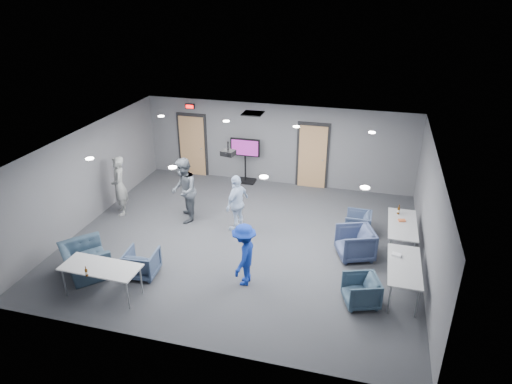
% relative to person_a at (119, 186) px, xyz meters
% --- Properties ---
extents(floor, '(9.00, 9.00, 0.00)m').
position_rel_person_a_xyz_m(floor, '(3.90, -0.57, -0.89)').
color(floor, '#33353A').
rests_on(floor, ground).
extents(ceiling, '(9.00, 9.00, 0.00)m').
position_rel_person_a_xyz_m(ceiling, '(3.90, -0.57, 1.81)').
color(ceiling, white).
rests_on(ceiling, wall_back).
extents(wall_back, '(9.00, 0.02, 2.70)m').
position_rel_person_a_xyz_m(wall_back, '(3.90, 3.43, 0.46)').
color(wall_back, slate).
rests_on(wall_back, floor).
extents(wall_front, '(9.00, 0.02, 2.70)m').
position_rel_person_a_xyz_m(wall_front, '(3.90, -4.57, 0.46)').
color(wall_front, slate).
rests_on(wall_front, floor).
extents(wall_left, '(0.02, 8.00, 2.70)m').
position_rel_person_a_xyz_m(wall_left, '(-0.60, -0.57, 0.46)').
color(wall_left, slate).
rests_on(wall_left, floor).
extents(wall_right, '(0.02, 8.00, 2.70)m').
position_rel_person_a_xyz_m(wall_right, '(8.40, -0.57, 0.46)').
color(wall_right, slate).
rests_on(wall_right, floor).
extents(door_left, '(1.06, 0.17, 2.24)m').
position_rel_person_a_xyz_m(door_left, '(0.90, 3.39, 0.18)').
color(door_left, black).
rests_on(door_left, wall_back).
extents(door_right, '(1.06, 0.17, 2.24)m').
position_rel_person_a_xyz_m(door_right, '(5.10, 3.39, 0.18)').
color(door_right, black).
rests_on(door_right, wall_back).
extents(exit_sign, '(0.32, 0.08, 0.16)m').
position_rel_person_a_xyz_m(exit_sign, '(0.90, 3.37, 1.56)').
color(exit_sign, black).
rests_on(exit_sign, wall_back).
extents(hvac_diffuser, '(0.60, 0.60, 0.03)m').
position_rel_person_a_xyz_m(hvac_diffuser, '(3.40, 2.23, 1.80)').
color(hvac_diffuser, black).
rests_on(hvac_diffuser, ceiling).
extents(downlights, '(6.18, 3.78, 0.02)m').
position_rel_person_a_xyz_m(downlights, '(3.90, -0.57, 1.80)').
color(downlights, white).
rests_on(downlights, ceiling).
extents(person_a, '(0.70, 0.77, 1.77)m').
position_rel_person_a_xyz_m(person_a, '(0.00, 0.00, 0.00)').
color(person_a, gray).
rests_on(person_a, floor).
extents(person_b, '(0.99, 1.11, 1.88)m').
position_rel_person_a_xyz_m(person_b, '(1.98, 0.09, 0.05)').
color(person_b, '#4F555F').
rests_on(person_b, floor).
extents(person_c, '(0.65, 1.02, 1.62)m').
position_rel_person_a_xyz_m(person_c, '(3.58, -0.03, -0.08)').
color(person_c, '#C4DBFD').
rests_on(person_c, floor).
extents(person_d, '(0.56, 0.97, 1.49)m').
position_rel_person_a_xyz_m(person_d, '(4.46, -2.35, -0.14)').
color(person_d, '#17329A').
rests_on(person_d, floor).
extents(chair_right_a, '(0.70, 0.68, 0.63)m').
position_rel_person_a_xyz_m(chair_right_a, '(6.80, 0.60, -0.57)').
color(chair_right_a, '#3A4864').
rests_on(chair_right_a, floor).
extents(chair_right_b, '(1.10, 1.08, 0.78)m').
position_rel_person_a_xyz_m(chair_right_b, '(6.80, -0.60, -0.50)').
color(chair_right_b, '#3D486A').
rests_on(chair_right_b, floor).
extents(chair_right_c, '(0.90, 0.89, 0.65)m').
position_rel_person_a_xyz_m(chair_right_c, '(7.05, -2.42, -0.56)').
color(chair_right_c, '#384E61').
rests_on(chair_right_c, floor).
extents(chair_front_a, '(0.77, 0.79, 0.66)m').
position_rel_person_a_xyz_m(chair_front_a, '(2.07, -2.67, -0.56)').
color(chair_front_a, '#3E4E6B').
rests_on(chair_front_a, floor).
extents(chair_front_b, '(1.49, 1.48, 0.73)m').
position_rel_person_a_xyz_m(chair_front_b, '(0.77, -2.97, -0.52)').
color(chair_front_b, '#324556').
rests_on(chair_front_b, floor).
extents(table_right_a, '(0.70, 1.68, 0.73)m').
position_rel_person_a_xyz_m(table_right_a, '(7.90, 0.08, -0.21)').
color(table_right_a, silver).
rests_on(table_right_a, floor).
extents(table_right_b, '(0.70, 1.68, 0.73)m').
position_rel_person_a_xyz_m(table_right_b, '(7.90, -1.82, -0.21)').
color(table_right_b, silver).
rests_on(table_right_b, floor).
extents(table_front_left, '(1.73, 0.75, 0.73)m').
position_rel_person_a_xyz_m(table_front_left, '(1.61, -3.57, -0.21)').
color(table_front_left, silver).
rests_on(table_front_left, floor).
extents(bottle_front, '(0.06, 0.06, 0.23)m').
position_rel_person_a_xyz_m(bottle_front, '(1.53, -3.94, -0.07)').
color(bottle_front, '#512D0E').
rests_on(bottle_front, table_front_left).
extents(bottle_right, '(0.07, 0.07, 0.27)m').
position_rel_person_a_xyz_m(bottle_right, '(7.79, 0.60, -0.06)').
color(bottle_right, '#512D0E').
rests_on(bottle_right, table_right_a).
extents(snack_box, '(0.20, 0.16, 0.04)m').
position_rel_person_a_xyz_m(snack_box, '(7.88, 0.22, -0.14)').
color(snack_box, '#DC6637').
rests_on(snack_box, table_right_a).
extents(wrapper, '(0.23, 0.18, 0.05)m').
position_rel_person_a_xyz_m(wrapper, '(7.73, -1.47, -0.13)').
color(wrapper, white).
rests_on(wrapper, table_right_b).
extents(tv_stand, '(1.00, 0.48, 1.54)m').
position_rel_person_a_xyz_m(tv_stand, '(2.87, 3.18, -0.01)').
color(tv_stand, black).
rests_on(tv_stand, floor).
extents(projector, '(0.37, 0.34, 0.35)m').
position_rel_person_a_xyz_m(projector, '(3.51, -0.47, 1.52)').
color(projector, black).
rests_on(projector, ceiling).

